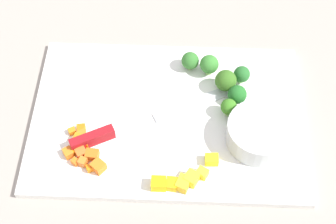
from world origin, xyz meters
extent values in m
plane|color=gray|center=(0.00, 0.00, 0.00)|extent=(4.00, 4.00, 0.00)
cube|color=white|center=(0.00, 0.00, 0.01)|extent=(0.45, 0.31, 0.01)
cylinder|color=#BAC1BF|center=(-0.15, 0.04, 0.03)|extent=(0.10, 0.10, 0.04)
cube|color=silver|center=(-0.04, -0.02, 0.01)|extent=(0.14, 0.08, 0.00)
cube|color=maroon|center=(0.12, 0.06, 0.02)|extent=(0.07, 0.05, 0.02)
cube|color=orange|center=(0.12, 0.11, 0.02)|extent=(0.01, 0.01, 0.01)
cube|color=orange|center=(0.16, 0.04, 0.02)|extent=(0.02, 0.01, 0.01)
cube|color=orange|center=(0.14, 0.06, 0.02)|extent=(0.02, 0.02, 0.02)
cube|color=orange|center=(0.13, 0.06, 0.02)|extent=(0.01, 0.01, 0.01)
cube|color=orange|center=(0.15, 0.08, 0.02)|extent=(0.02, 0.02, 0.01)
cube|color=orange|center=(0.16, 0.08, 0.02)|extent=(0.02, 0.02, 0.01)
cube|color=orange|center=(0.13, 0.08, 0.02)|extent=(0.02, 0.02, 0.01)
cube|color=orange|center=(0.14, 0.05, 0.02)|extent=(0.02, 0.02, 0.01)
cube|color=orange|center=(0.14, 0.10, 0.02)|extent=(0.01, 0.01, 0.01)
cube|color=orange|center=(0.14, 0.04, 0.02)|extent=(0.02, 0.02, 0.01)
cube|color=orange|center=(0.13, 0.10, 0.02)|extent=(0.02, 0.02, 0.01)
cube|color=orange|center=(0.10, 0.10, 0.02)|extent=(0.03, 0.03, 0.02)
cube|color=orange|center=(0.12, 0.08, 0.02)|extent=(0.02, 0.02, 0.01)
cube|color=yellow|center=(-0.04, 0.12, 0.02)|extent=(0.03, 0.03, 0.02)
cube|color=yellow|center=(-0.03, 0.13, 0.02)|extent=(0.03, 0.03, 0.02)
cube|color=yellow|center=(0.01, 0.13, 0.02)|extent=(0.02, 0.02, 0.02)
cube|color=yellow|center=(-0.06, 0.11, 0.02)|extent=(0.02, 0.02, 0.02)
cube|color=yellow|center=(-0.07, 0.09, 0.02)|extent=(0.02, 0.02, 0.02)
cube|color=yellow|center=(-0.01, 0.13, 0.02)|extent=(0.02, 0.02, 0.02)
cylinder|color=#94C06D|center=(-0.10, -0.01, 0.02)|extent=(0.01, 0.01, 0.01)
sphere|color=#387920|center=(-0.10, -0.01, 0.03)|extent=(0.03, 0.03, 0.03)
cylinder|color=#86B95E|center=(-0.07, -0.09, 0.02)|extent=(0.01, 0.01, 0.01)
sphere|color=#367C2E|center=(-0.07, -0.09, 0.04)|extent=(0.03, 0.03, 0.03)
cylinder|color=#8BB763|center=(-0.10, -0.06, 0.02)|extent=(0.01, 0.01, 0.01)
sphere|color=#34641E|center=(-0.10, -0.06, 0.04)|extent=(0.04, 0.04, 0.04)
cylinder|color=#7FB06B|center=(-0.12, -0.08, 0.02)|extent=(0.01, 0.01, 0.01)
sphere|color=#256328|center=(-0.12, -0.08, 0.03)|extent=(0.03, 0.03, 0.03)
cylinder|color=#8ABE62|center=(-0.12, -0.03, 0.02)|extent=(0.01, 0.01, 0.01)
sphere|color=#216523|center=(-0.12, -0.03, 0.03)|extent=(0.03, 0.03, 0.03)
cylinder|color=#95AC59|center=(-0.04, -0.10, 0.02)|extent=(0.01, 0.01, 0.01)
sphere|color=#316F2A|center=(-0.04, -0.10, 0.03)|extent=(0.03, 0.03, 0.03)
camera|label=1|loc=(-0.02, 0.46, 0.70)|focal=52.72mm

